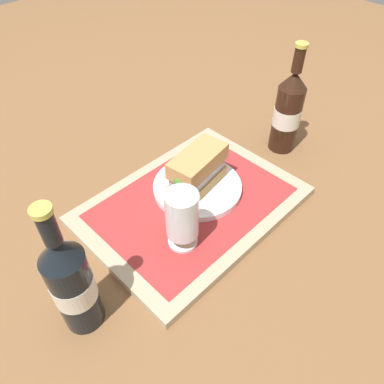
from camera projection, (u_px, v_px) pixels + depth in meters
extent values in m
plane|color=brown|center=(192.00, 209.00, 0.79)|extent=(3.00, 3.00, 0.00)
cube|color=tan|center=(192.00, 205.00, 0.78)|extent=(0.44, 0.32, 0.02)
cube|color=#9E2D2D|center=(192.00, 202.00, 0.78)|extent=(0.38, 0.27, 0.00)
cylinder|color=white|center=(197.00, 187.00, 0.80)|extent=(0.19, 0.19, 0.01)
cube|color=tan|center=(198.00, 180.00, 0.79)|extent=(0.14, 0.08, 0.02)
cube|color=#9EA3A8|center=(198.00, 173.00, 0.77)|extent=(0.13, 0.07, 0.02)
cube|color=silver|center=(198.00, 169.00, 0.76)|extent=(0.12, 0.07, 0.01)
sphere|color=#47932D|center=(183.00, 179.00, 0.73)|extent=(0.04, 0.04, 0.04)
cube|color=tan|center=(198.00, 161.00, 0.75)|extent=(0.14, 0.08, 0.04)
cylinder|color=silver|center=(183.00, 241.00, 0.70)|extent=(0.06, 0.06, 0.01)
cylinder|color=silver|center=(183.00, 236.00, 0.69)|extent=(0.01, 0.01, 0.02)
cylinder|color=silver|center=(182.00, 214.00, 0.65)|extent=(0.06, 0.06, 0.09)
cylinder|color=gold|center=(182.00, 222.00, 0.66)|extent=(0.06, 0.06, 0.05)
cylinder|color=white|center=(182.00, 210.00, 0.64)|extent=(0.05, 0.05, 0.01)
cylinder|color=black|center=(75.00, 291.00, 0.56)|extent=(0.06, 0.06, 0.17)
cylinder|color=silver|center=(74.00, 288.00, 0.55)|extent=(0.07, 0.07, 0.05)
cone|color=black|center=(58.00, 250.00, 0.49)|extent=(0.06, 0.06, 0.04)
cylinder|color=black|center=(48.00, 228.00, 0.46)|extent=(0.02, 0.02, 0.05)
cylinder|color=#BFB74C|center=(41.00, 211.00, 0.43)|extent=(0.03, 0.03, 0.01)
cylinder|color=black|center=(286.00, 119.00, 0.89)|extent=(0.06, 0.06, 0.17)
cylinder|color=silver|center=(287.00, 116.00, 0.88)|extent=(0.07, 0.07, 0.05)
cone|color=black|center=(294.00, 80.00, 0.81)|extent=(0.06, 0.06, 0.04)
cylinder|color=black|center=(299.00, 60.00, 0.78)|extent=(0.02, 0.02, 0.05)
cylinder|color=#BFB74C|center=(302.00, 45.00, 0.76)|extent=(0.03, 0.03, 0.01)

